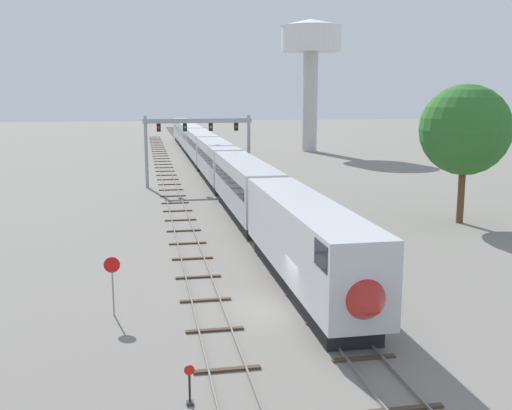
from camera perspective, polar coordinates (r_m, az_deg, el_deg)
The scene contains 9 objects.
ground_plane at distance 30.07m, azimuth 2.38°, elevation -9.86°, with size 400.00×400.00×0.00m, color gray.
track_main at distance 88.46m, azimuth -5.11°, elevation 3.77°, with size 2.60×200.00×0.16m.
track_near at distance 68.30m, azimuth -8.07°, elevation 1.69°, with size 2.60×160.00×0.16m.
passenger_train at distance 79.67m, azimuth -4.54°, elevation 4.87°, with size 3.04×115.57×4.80m.
signal_gantry at distance 68.31m, azimuth -5.47°, elevation 6.61°, with size 12.10×0.49×7.95m.
water_tower at distance 109.60m, azimuth 5.19°, elevation 14.64°, with size 10.61×10.61×22.94m.
switch_stand at distance 21.62m, azimuth -6.25°, elevation -16.97°, with size 0.36×0.24×1.46m.
stop_sign at distance 29.58m, azimuth -13.35°, elevation -6.66°, with size 0.76×0.08×2.88m.
trackside_tree_left at distance 51.16m, azimuth 19.06°, elevation 6.68°, with size 7.21×7.21×11.15m.
Camera 1 is at (-6.40, -27.44, 10.50)m, focal length 42.55 mm.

